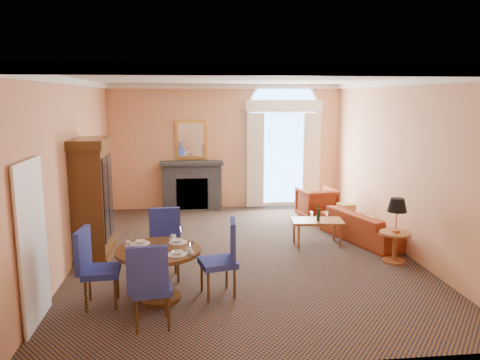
{
  "coord_description": "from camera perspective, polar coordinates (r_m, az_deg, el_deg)",
  "views": [
    {
      "loc": [
        -0.99,
        -8.31,
        2.88
      ],
      "look_at": [
        0.0,
        0.5,
        1.3
      ],
      "focal_mm": 35.0,
      "sensor_mm": 36.0,
      "label": 1
    }
  ],
  "objects": [
    {
      "name": "dining_chair_west",
      "position": [
        6.83,
        -17.54,
        -9.56
      ],
      "size": [
        0.56,
        0.54,
        1.12
      ],
      "rotation": [
        0.0,
        0.0,
        -1.51
      ],
      "color": "navy",
      "rests_on": "ground"
    },
    {
      "name": "coffee_table",
      "position": [
        9.33,
        9.41,
        -5.08
      ],
      "size": [
        1.04,
        0.66,
        0.82
      ],
      "rotation": [
        0.0,
        0.0,
        -0.12
      ],
      "color": "#95552C",
      "rests_on": "ground"
    },
    {
      "name": "armoire",
      "position": [
        8.83,
        -17.58,
        -2.39
      ],
      "size": [
        0.62,
        1.1,
        2.16
      ],
      "color": "#40260E",
      "rests_on": "ground"
    },
    {
      "name": "dining_chair_east",
      "position": [
        6.89,
        -1.84,
        -8.9
      ],
      "size": [
        0.59,
        0.59,
        1.12
      ],
      "rotation": [
        0.0,
        0.0,
        1.78
      ],
      "color": "navy",
      "rests_on": "ground"
    },
    {
      "name": "dining_chair_south",
      "position": [
        6.01,
        -10.98,
        -12.0
      ],
      "size": [
        0.56,
        0.56,
        1.12
      ],
      "rotation": [
        0.0,
        0.0,
        0.13
      ],
      "color": "navy",
      "rests_on": "ground"
    },
    {
      "name": "dining_chair_north",
      "position": [
        7.65,
        -9.19,
        -7.08
      ],
      "size": [
        0.56,
        0.56,
        1.12
      ],
      "rotation": [
        0.0,
        0.0,
        3.27
      ],
      "color": "navy",
      "rests_on": "ground"
    },
    {
      "name": "side_table",
      "position": [
        8.62,
        18.49,
        -4.9
      ],
      "size": [
        0.55,
        0.55,
        1.13
      ],
      "color": "#95552C",
      "rests_on": "ground"
    },
    {
      "name": "ground",
      "position": [
        8.85,
        0.37,
        -8.89
      ],
      "size": [
        7.5,
        7.5,
        0.0
      ],
      "primitive_type": "plane",
      "color": "black",
      "rests_on": "ground"
    },
    {
      "name": "armchair",
      "position": [
        11.28,
        9.31,
        -2.85
      ],
      "size": [
        0.93,
        0.95,
        0.75
      ],
      "primitive_type": "imported",
      "rotation": [
        0.0,
        0.0,
        3.31
      ],
      "color": "#993A1B",
      "rests_on": "ground"
    },
    {
      "name": "room_envelope",
      "position": [
        9.03,
        -0.28,
        7.76
      ],
      "size": [
        6.04,
        7.52,
        3.45
      ],
      "color": "#EAA06F",
      "rests_on": "ground"
    },
    {
      "name": "sofa",
      "position": [
        9.86,
        14.94,
        -5.42
      ],
      "size": [
        1.4,
        2.19,
        0.6
      ],
      "primitive_type": "imported",
      "rotation": [
        0.0,
        0.0,
        1.89
      ],
      "color": "#993A1B",
      "rests_on": "ground"
    },
    {
      "name": "dining_table",
      "position": [
        6.83,
        -9.87,
        -9.86
      ],
      "size": [
        1.21,
        1.21,
        0.96
      ],
      "color": "#40260E",
      "rests_on": "ground"
    }
  ]
}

